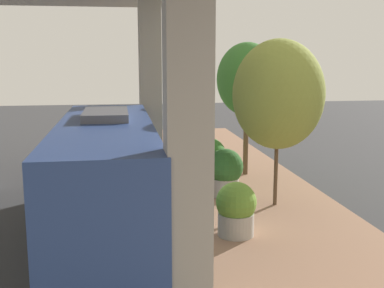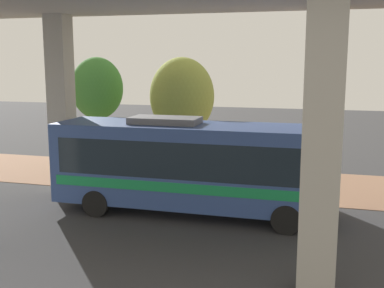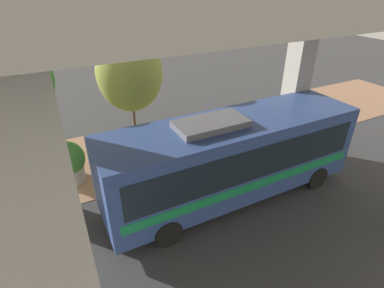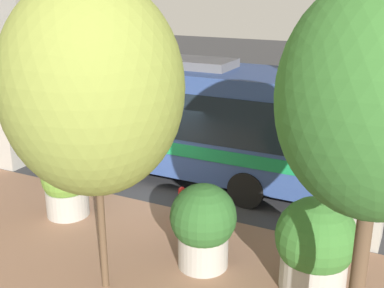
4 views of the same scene
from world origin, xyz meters
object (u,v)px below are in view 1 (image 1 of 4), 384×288
object	(u,v)px
planter_middle	(236,209)
planter_back	(208,160)
bus	(107,171)
street_tree_far	(278,94)
fire_hydrant	(193,194)
street_tree_near	(247,80)
planter_front	(225,172)

from	to	relation	value
planter_middle	planter_back	size ratio (longest dim) A/B	0.86
planter_middle	planter_back	world-z (taller)	planter_back
bus	planter_back	size ratio (longest dim) A/B	5.40
street_tree_far	bus	bearing A→B (deg)	19.83
fire_hydrant	street_tree_near	world-z (taller)	street_tree_near
street_tree_near	street_tree_far	distance (m)	4.64
fire_hydrant	street_tree_near	bearing A→B (deg)	-124.72
street_tree_far	fire_hydrant	bearing A→B (deg)	-2.88
fire_hydrant	planter_middle	size ratio (longest dim) A/B	0.61
bus	fire_hydrant	size ratio (longest dim) A/B	10.22
planter_middle	street_tree_far	xyz separation A→B (m)	(-2.12, -2.72, 3.16)
planter_front	street_tree_far	distance (m)	3.66
bus	planter_front	distance (m)	5.67
planter_front	street_tree_far	size ratio (longest dim) A/B	0.31
bus	planter_back	xyz separation A→B (m)	(-4.10, -5.76, -1.03)
planter_front	planter_middle	xyz separation A→B (m)	(0.58, 4.11, -0.14)
planter_middle	planter_back	distance (m)	6.37
fire_hydrant	street_tree_far	world-z (taller)	street_tree_far
bus	street_tree_far	bearing A→B (deg)	-160.17
planter_back	planter_front	bearing A→B (deg)	95.86
planter_back	bus	bearing A→B (deg)	54.55
planter_back	street_tree_far	world-z (taller)	street_tree_far
planter_back	street_tree_far	distance (m)	5.06
planter_front	planter_back	xyz separation A→B (m)	(0.23, -2.25, -0.02)
planter_back	street_tree_near	distance (m)	3.97
fire_hydrant	planter_middle	xyz separation A→B (m)	(-0.85, 2.87, 0.31)
planter_back	street_tree_near	world-z (taller)	street_tree_near
bus	fire_hydrant	distance (m)	3.96
street_tree_far	street_tree_near	bearing A→B (deg)	-91.67
street_tree_near	street_tree_far	bearing A→B (deg)	88.33
fire_hydrant	planter_back	distance (m)	3.72
bus	street_tree_near	bearing A→B (deg)	-131.68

